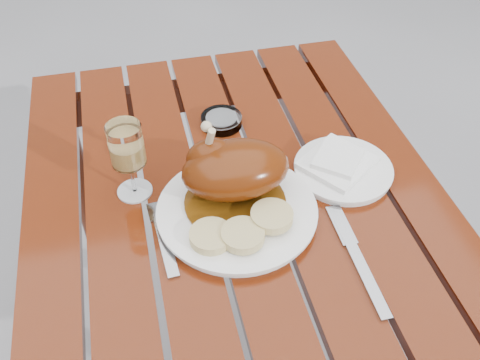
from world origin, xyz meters
The scene contains 10 objects.
table centered at (0.00, 0.00, 0.38)m, with size 0.80×1.20×0.75m, color maroon.
dinner_plate centered at (-0.01, 0.03, 0.76)m, with size 0.30×0.30×0.02m, color white.
roast_duck centered at (-0.01, 0.08, 0.82)m, with size 0.20×0.19×0.14m.
bread_dumplings centered at (-0.02, -0.03, 0.78)m, with size 0.19×0.10×0.03m.
wine_glass centered at (-0.19, 0.13, 0.83)m, with size 0.07×0.07×0.16m, color #DEB665.
side_plate centered at (0.22, 0.09, 0.76)m, with size 0.20×0.20×0.02m, color white.
napkin centered at (0.21, 0.10, 0.77)m, with size 0.13×0.12×0.01m, color white.
ashtray centered at (0.02, 0.30, 0.76)m, with size 0.09×0.09×0.02m, color #B2B7BC.
fork centered at (-0.15, -0.01, 0.75)m, with size 0.02×0.16×0.01m, color gray.
knife centered at (0.17, -0.14, 0.75)m, with size 0.02×0.21×0.01m, color gray.
Camera 1 is at (-0.16, -0.63, 1.48)m, focal length 40.00 mm.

